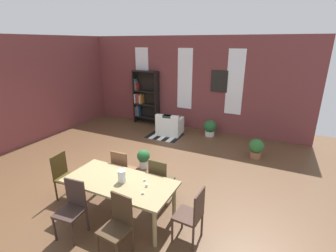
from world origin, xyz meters
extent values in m
plane|color=brown|center=(0.00, 0.00, 0.00)|extent=(10.17, 10.17, 0.00)
cube|color=brown|center=(0.00, 3.97, 1.63)|extent=(8.53, 0.12, 3.26)
cube|color=brown|center=(-3.83, 0.00, 1.63)|extent=(0.12, 8.82, 3.26)
cube|color=white|center=(-1.76, 3.90, 1.79)|extent=(0.55, 0.02, 2.12)
cube|color=white|center=(0.00, 3.90, 1.79)|extent=(0.55, 0.02, 2.12)
cube|color=white|center=(1.76, 3.90, 1.79)|extent=(0.55, 0.02, 2.12)
cube|color=#917F54|center=(0.87, -1.23, 0.71)|extent=(1.99, 0.92, 0.04)
cylinder|color=#917F54|center=(-0.02, -1.59, 0.35)|extent=(0.07, 0.07, 0.69)
cylinder|color=#917F54|center=(1.76, -1.59, 0.35)|extent=(0.07, 0.07, 0.69)
cylinder|color=#917F54|center=(-0.02, -0.87, 0.35)|extent=(0.07, 0.07, 0.69)
cylinder|color=#917F54|center=(1.76, -0.87, 0.35)|extent=(0.07, 0.07, 0.69)
cylinder|color=silver|center=(0.92, -1.23, 0.84)|extent=(0.14, 0.14, 0.22)
cylinder|color=silver|center=(1.44, -1.39, 0.75)|extent=(0.04, 0.04, 0.03)
cylinder|color=silver|center=(1.26, -1.03, 0.75)|extent=(0.04, 0.04, 0.03)
cylinder|color=silver|center=(1.39, -1.17, 0.76)|extent=(0.04, 0.04, 0.05)
cube|color=#362621|center=(0.42, -1.99, 0.45)|extent=(0.44, 0.44, 0.04)
cube|color=#362621|center=(0.40, -1.81, 0.70)|extent=(0.38, 0.07, 0.50)
cylinder|color=#362621|center=(0.26, -2.19, 0.21)|extent=(0.04, 0.04, 0.43)
cylinder|color=#362621|center=(0.62, -2.16, 0.21)|extent=(0.04, 0.04, 0.43)
cylinder|color=#362621|center=(0.23, -1.83, 0.21)|extent=(0.04, 0.04, 0.43)
cylinder|color=#362621|center=(0.58, -1.80, 0.21)|extent=(0.04, 0.04, 0.43)
cube|color=#3E2C1B|center=(1.32, -1.99, 0.45)|extent=(0.43, 0.43, 0.04)
cube|color=#3E2C1B|center=(1.33, -1.81, 0.70)|extent=(0.38, 0.06, 0.50)
cylinder|color=#3E2C1B|center=(1.12, -2.16, 0.21)|extent=(0.04, 0.04, 0.43)
cylinder|color=#3E2C1B|center=(1.15, -1.80, 0.21)|extent=(0.04, 0.04, 0.43)
cylinder|color=#3E2C1B|center=(1.51, -1.83, 0.21)|extent=(0.04, 0.04, 0.43)
cube|color=#483B22|center=(1.32, -0.47, 0.45)|extent=(0.41, 0.41, 0.04)
cube|color=#483B22|center=(1.31, -0.66, 0.70)|extent=(0.38, 0.04, 0.50)
cylinder|color=#483B22|center=(1.50, -0.29, 0.21)|extent=(0.04, 0.04, 0.43)
cylinder|color=#483B22|center=(1.14, -0.29, 0.21)|extent=(0.04, 0.04, 0.43)
cylinder|color=#483B22|center=(1.49, -0.65, 0.21)|extent=(0.04, 0.04, 0.43)
cylinder|color=#483B22|center=(1.13, -0.65, 0.21)|extent=(0.04, 0.04, 0.43)
cube|color=#413214|center=(-0.42, -1.23, 0.45)|extent=(0.43, 0.43, 0.04)
cube|color=#413214|center=(-0.61, -1.25, 0.70)|extent=(0.06, 0.38, 0.50)
cylinder|color=#413214|center=(-0.23, -1.40, 0.21)|extent=(0.04, 0.04, 0.43)
cylinder|color=#413214|center=(-0.26, -1.04, 0.21)|extent=(0.04, 0.04, 0.43)
cylinder|color=#413214|center=(-0.59, -1.43, 0.21)|extent=(0.04, 0.04, 0.43)
cylinder|color=#413214|center=(-0.62, -1.07, 0.21)|extent=(0.04, 0.04, 0.43)
cube|color=#442E24|center=(2.16, -1.23, 0.45)|extent=(0.42, 0.42, 0.04)
cube|color=#442E24|center=(2.35, -1.24, 0.70)|extent=(0.05, 0.38, 0.50)
cylinder|color=#442E24|center=(1.99, -1.04, 0.21)|extent=(0.04, 0.04, 0.43)
cylinder|color=#442E24|center=(1.97, -1.40, 0.21)|extent=(0.04, 0.04, 0.43)
cylinder|color=#442E24|center=(2.35, -1.06, 0.21)|extent=(0.04, 0.04, 0.43)
cylinder|color=#442E24|center=(2.33, -1.42, 0.21)|extent=(0.04, 0.04, 0.43)
cube|color=brown|center=(0.42, -0.47, 0.45)|extent=(0.41, 0.41, 0.04)
cube|color=brown|center=(0.43, -0.66, 0.70)|extent=(0.38, 0.04, 0.50)
cylinder|color=brown|center=(0.60, -0.28, 0.21)|extent=(0.04, 0.04, 0.43)
cylinder|color=brown|center=(0.24, -0.30, 0.21)|extent=(0.04, 0.04, 0.43)
cylinder|color=brown|center=(0.61, -0.64, 0.21)|extent=(0.04, 0.04, 0.43)
cylinder|color=brown|center=(0.25, -0.66, 0.21)|extent=(0.04, 0.04, 0.43)
cube|color=black|center=(-1.99, 3.70, 1.02)|extent=(0.04, 0.32, 2.03)
cube|color=black|center=(-1.03, 3.70, 1.02)|extent=(0.04, 0.32, 2.03)
cube|color=black|center=(-1.51, 3.86, 1.02)|extent=(1.00, 0.01, 2.03)
cube|color=black|center=(-1.51, 3.70, 0.25)|extent=(0.96, 0.32, 0.04)
cube|color=#4C4C51|center=(-1.95, 3.70, 0.45)|extent=(0.04, 0.23, 0.34)
cube|color=#B22D28|center=(-1.91, 3.70, 0.47)|extent=(0.03, 0.18, 0.39)
cube|color=#33724C|center=(-1.87, 3.70, 0.49)|extent=(0.04, 0.16, 0.43)
cube|color=#284C8C|center=(-1.83, 3.70, 0.45)|extent=(0.03, 0.18, 0.36)
cube|color=black|center=(-1.51, 3.70, 0.76)|extent=(0.96, 0.32, 0.04)
cube|color=white|center=(-1.95, 3.70, 0.96)|extent=(0.04, 0.27, 0.36)
cube|color=#4C4C51|center=(-1.90, 3.70, 0.95)|extent=(0.03, 0.22, 0.33)
cube|color=#B22D28|center=(-1.86, 3.70, 0.95)|extent=(0.05, 0.17, 0.34)
cube|color=#B22D28|center=(-1.80, 3.70, 0.96)|extent=(0.04, 0.19, 0.37)
cube|color=white|center=(-1.75, 3.70, 0.94)|extent=(0.03, 0.20, 0.31)
cube|color=#33724C|center=(-1.71, 3.70, 0.98)|extent=(0.04, 0.19, 0.39)
cube|color=orange|center=(-1.67, 3.70, 0.96)|extent=(0.03, 0.27, 0.36)
cube|color=black|center=(-1.51, 3.70, 1.27)|extent=(0.96, 0.32, 0.04)
cube|color=#33724C|center=(-1.95, 3.70, 1.50)|extent=(0.03, 0.17, 0.42)
cube|color=#8C4C8C|center=(-1.90, 3.70, 1.46)|extent=(0.03, 0.17, 0.34)
cube|color=#B22D28|center=(-1.86, 3.70, 1.41)|extent=(0.04, 0.23, 0.25)
cube|color=black|center=(-1.51, 3.70, 2.01)|extent=(0.96, 0.32, 0.04)
cube|color=white|center=(-0.17, 3.06, 0.20)|extent=(0.89, 0.89, 0.40)
cube|color=white|center=(-0.13, 2.74, 0.57)|extent=(0.81, 0.25, 0.35)
cube|color=white|center=(0.17, 3.10, 0.48)|extent=(0.20, 0.73, 0.15)
cube|color=white|center=(-0.51, 3.02, 0.48)|extent=(0.20, 0.73, 0.15)
cube|color=#19382D|center=(-0.13, 2.74, 0.71)|extent=(0.30, 0.20, 0.08)
cylinder|color=silver|center=(0.27, 0.53, 0.09)|extent=(0.22, 0.22, 0.19)
sphere|color=#235B2D|center=(0.27, 0.53, 0.32)|extent=(0.32, 0.32, 0.32)
cylinder|color=#9E6042|center=(2.77, 2.37, 0.09)|extent=(0.30, 0.30, 0.18)
sphere|color=#2D6B33|center=(2.77, 2.37, 0.34)|extent=(0.40, 0.40, 0.40)
cylinder|color=silver|center=(1.14, 3.44, 0.08)|extent=(0.31, 0.31, 0.17)
sphere|color=#235B2D|center=(1.14, 3.44, 0.34)|extent=(0.43, 0.43, 0.43)
cube|color=black|center=(-0.71, 2.76, 0.00)|extent=(0.16, 0.93, 0.01)
cube|color=white|center=(-0.55, 2.76, 0.00)|extent=(0.16, 0.93, 0.01)
cube|color=black|center=(-0.39, 2.76, 0.00)|extent=(0.16, 0.93, 0.01)
cube|color=white|center=(-0.23, 2.76, 0.00)|extent=(0.16, 0.93, 0.01)
cube|color=black|center=(-0.07, 2.76, 0.00)|extent=(0.16, 0.93, 0.01)
cube|color=white|center=(0.09, 2.76, 0.00)|extent=(0.16, 0.93, 0.01)
cube|color=black|center=(0.25, 2.76, 0.00)|extent=(0.16, 0.93, 0.01)
cube|color=black|center=(1.24, 3.90, 1.80)|extent=(0.56, 0.03, 0.72)
camera|label=1|loc=(3.28, -4.26, 3.06)|focal=26.26mm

